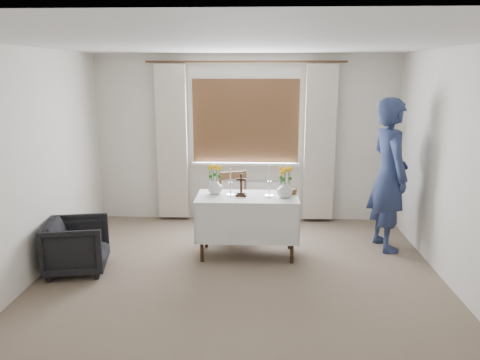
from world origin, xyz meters
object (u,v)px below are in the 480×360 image
at_px(flower_vase_left, 215,186).
at_px(flower_vase_right, 285,189).
at_px(wooden_cross, 241,185).
at_px(altar_table, 247,226).
at_px(person, 389,175).
at_px(armchair, 77,246).
at_px(wooden_chair, 237,207).

bearing_deg(flower_vase_left, flower_vase_right, -8.45).
relative_size(wooden_cross, flower_vase_right, 1.38).
height_order(altar_table, wooden_cross, wooden_cross).
bearing_deg(wooden_cross, person, 15.43).
bearing_deg(person, armchair, 93.51).
relative_size(wooden_chair, person, 0.47).
height_order(altar_table, flower_vase_right, flower_vase_right).
xyz_separation_m(flower_vase_left, flower_vase_right, (0.85, -0.13, 0.00)).
bearing_deg(wooden_chair, wooden_cross, -105.00).
distance_m(armchair, wooden_cross, 2.03).
bearing_deg(altar_table, armchair, -163.65).
distance_m(altar_table, armchair, 2.01).
bearing_deg(altar_table, wooden_chair, 104.48).
relative_size(altar_table, flower_vase_left, 6.20).
bearing_deg(flower_vase_left, armchair, -156.82).
xyz_separation_m(altar_table, wooden_cross, (-0.08, -0.00, 0.52)).
xyz_separation_m(person, wooden_cross, (-1.86, -0.33, -0.07)).
relative_size(wooden_chair, wooden_cross, 3.30).
bearing_deg(person, altar_table, 90.44).
relative_size(armchair, flower_vase_right, 3.35).
xyz_separation_m(altar_table, flower_vase_left, (-0.40, 0.09, 0.48)).
xyz_separation_m(person, flower_vase_right, (-1.33, -0.37, -0.11)).
height_order(wooden_chair, flower_vase_left, flower_vase_left).
height_order(armchair, flower_vase_left, flower_vase_left).
bearing_deg(flower_vase_right, armchair, -167.51).
height_order(wooden_cross, flower_vase_left, wooden_cross).
height_order(armchair, wooden_cross, wooden_cross).
xyz_separation_m(armchair, flower_vase_right, (2.38, 0.53, 0.56)).
xyz_separation_m(altar_table, armchair, (-1.93, -0.57, -0.08)).
relative_size(altar_table, armchair, 1.85).
relative_size(armchair, wooden_cross, 2.42).
distance_m(wooden_cross, flower_vase_left, 0.34).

